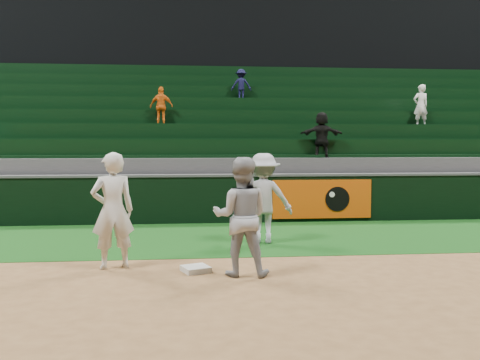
% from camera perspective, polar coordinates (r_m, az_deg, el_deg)
% --- Properties ---
extents(ground, '(70.00, 70.00, 0.00)m').
position_cam_1_polar(ground, '(8.74, -2.43, -9.62)').
color(ground, brown).
rests_on(ground, ground).
extents(foul_grass, '(36.00, 4.20, 0.01)m').
position_cam_1_polar(foul_grass, '(11.67, -3.26, -6.14)').
color(foul_grass, '#0E380F').
rests_on(foul_grass, ground).
extents(upper_deck, '(40.00, 12.00, 12.00)m').
position_cam_1_polar(upper_deck, '(26.23, -4.66, 12.63)').
color(upper_deck, black).
rests_on(upper_deck, ground).
extents(first_base, '(0.51, 0.51, 0.09)m').
position_cam_1_polar(first_base, '(8.67, -4.74, -9.44)').
color(first_base, silver).
rests_on(first_base, ground).
extents(first_baseman, '(0.79, 0.63, 1.90)m').
position_cam_1_polar(first_baseman, '(8.96, -13.43, -3.20)').
color(first_baseman, silver).
rests_on(first_baseman, ground).
extents(baserunner, '(0.99, 0.83, 1.84)m').
position_cam_1_polar(baserunner, '(8.27, 0.11, -3.92)').
color(baserunner, '#9B9EA5').
rests_on(baserunner, ground).
extents(base_coach, '(1.25, 0.80, 1.84)m').
position_cam_1_polar(base_coach, '(10.91, 2.50, -1.96)').
color(base_coach, '#9FA2AC').
rests_on(base_coach, foul_grass).
extents(field_wall, '(36.00, 0.45, 1.25)m').
position_cam_1_polar(field_wall, '(13.76, -3.54, -1.95)').
color(field_wall, black).
rests_on(field_wall, ground).
extents(stadium_seating, '(36.00, 5.95, 4.85)m').
position_cam_1_polar(stadium_seating, '(17.46, -4.11, 2.82)').
color(stadium_seating, '#3D3D3F').
rests_on(stadium_seating, ground).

